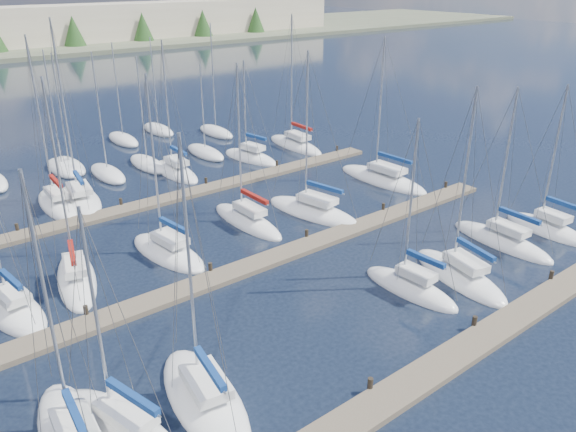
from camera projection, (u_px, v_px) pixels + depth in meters
ground at (56, 128)px, 69.05m from camera, size 400.00×400.00×0.00m
dock_near at (440, 365)px, 27.36m from camera, size 44.00×1.93×1.10m
dock_mid at (269, 259)px, 37.41m from camera, size 44.00×1.93×1.10m
dock_far at (171, 198)px, 47.46m from camera, size 44.00×1.93×1.10m
sailboat_h at (13, 310)px, 31.76m from camera, size 3.40×7.03×11.65m
sailboat_m at (382, 179)px, 51.73m from camera, size 3.38×9.95×13.50m
sailboat_d at (410, 288)px, 33.95m from camera, size 2.45×6.77×11.27m
sailboat_j at (168, 252)px, 38.28m from camera, size 3.53×7.84×12.87m
sailboat_k at (247, 221)px, 43.06m from camera, size 2.26×8.29×12.70m
sailboat_o at (80, 200)px, 46.98m from camera, size 4.23×8.65×15.40m
sailboat_q at (250, 157)px, 57.77m from camera, size 3.60×7.46×10.65m
sailboat_r at (295, 145)px, 61.80m from camera, size 3.15×9.10×14.54m
sailboat_b at (123, 431)px, 23.44m from camera, size 4.27×8.12×10.93m
sailboat_p at (176, 172)px, 53.61m from camera, size 2.72×7.66×13.00m
sailboat_e at (460, 276)px, 35.31m from camera, size 4.25×8.28×12.68m
sailboat_f at (502, 241)px, 39.85m from camera, size 2.73×8.18×11.71m
sailboat_c at (204, 398)px, 25.25m from camera, size 4.10×8.13×13.03m
sailboat_n at (57, 204)px, 46.09m from camera, size 2.79×8.00×14.26m
sailboat_l at (313, 211)px, 44.80m from camera, size 4.49×9.22×13.30m
sailboat_g at (547, 229)px, 41.75m from camera, size 2.95×6.88×11.51m
sailboat_i at (77, 279)px, 34.99m from camera, size 4.32×8.37×13.27m
distant_boats at (64, 166)px, 54.81m from camera, size 36.93×20.75×13.30m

